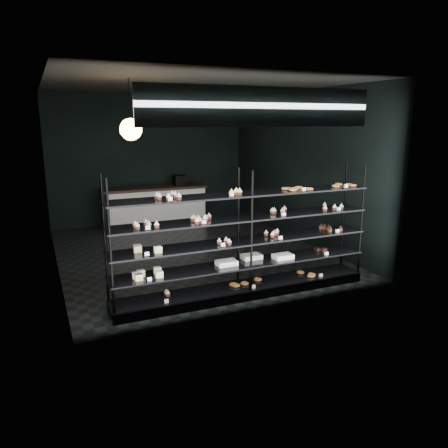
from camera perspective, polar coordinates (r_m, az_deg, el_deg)
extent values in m
cube|color=black|center=(8.84, -4.47, -3.60)|extent=(5.00, 6.00, 0.01)
cube|color=black|center=(8.48, -4.88, 17.49)|extent=(5.00, 6.00, 0.01)
cube|color=black|center=(11.38, -9.67, 8.25)|extent=(5.00, 0.01, 3.20)
cube|color=black|center=(5.79, 5.11, 3.58)|extent=(5.00, 0.01, 3.20)
cube|color=black|center=(8.06, -21.79, 5.45)|extent=(0.01, 6.00, 3.20)
cube|color=black|center=(9.62, 9.67, 7.34)|extent=(0.01, 6.00, 3.20)
cube|color=black|center=(6.69, 2.63, -8.77)|extent=(4.00, 0.50, 0.12)
cylinder|color=black|center=(5.62, -14.60, -3.56)|extent=(0.04, 0.04, 1.85)
cylinder|color=black|center=(6.04, -15.28, -2.43)|extent=(0.04, 0.04, 1.85)
cylinder|color=black|center=(6.21, 3.62, -1.54)|extent=(0.04, 0.04, 1.85)
cylinder|color=black|center=(6.59, 1.88, -0.64)|extent=(0.04, 0.04, 1.85)
cylinder|color=black|center=(7.30, 17.51, 0.13)|extent=(0.04, 0.04, 1.85)
cylinder|color=black|center=(7.63, 15.36, 0.82)|extent=(0.04, 0.04, 1.85)
cube|color=black|center=(6.66, 2.64, -8.05)|extent=(4.00, 0.50, 0.03)
cube|color=black|center=(6.54, 2.68, -5.19)|extent=(4.00, 0.50, 0.02)
cube|color=black|center=(6.43, 2.71, -2.24)|extent=(4.00, 0.50, 0.02)
cube|color=black|center=(6.35, 2.74, 0.81)|extent=(4.00, 0.50, 0.02)
cube|color=black|center=(6.28, 2.78, 3.92)|extent=(4.00, 0.50, 0.02)
cube|color=white|center=(5.68, -7.36, 3.20)|extent=(0.06, 0.04, 0.06)
cube|color=white|center=(5.99, 1.08, 3.84)|extent=(0.06, 0.04, 0.06)
cube|color=white|center=(6.55, 10.26, 4.45)|extent=(0.05, 0.04, 0.06)
cube|color=white|center=(7.02, 15.70, 4.75)|extent=(0.06, 0.04, 0.06)
cube|color=white|center=(5.68, -9.74, -0.48)|extent=(0.06, 0.04, 0.06)
cube|color=white|center=(5.91, -2.51, 0.23)|extent=(0.05, 0.04, 0.06)
cube|color=white|center=(6.46, 8.10, 1.26)|extent=(0.05, 0.04, 0.06)
cube|color=white|center=(6.97, 14.44, 1.85)|extent=(0.06, 0.04, 0.06)
cube|color=white|center=(5.76, -10.20, -3.92)|extent=(0.06, 0.04, 0.06)
cube|color=white|center=(6.07, -0.56, -2.80)|extent=(0.06, 0.04, 0.06)
cube|color=white|center=(6.53, 7.72, -1.77)|extent=(0.05, 0.04, 0.06)
cube|color=white|center=(7.09, 14.67, -0.88)|extent=(0.06, 0.04, 0.06)
cube|color=white|center=(5.89, -9.50, -7.11)|extent=(0.06, 0.04, 0.06)
cube|color=white|center=(7.05, 13.10, -3.82)|extent=(0.06, 0.04, 0.06)
cube|color=white|center=(6.07, -7.41, -9.97)|extent=(0.06, 0.04, 0.06)
cube|color=white|center=(6.53, 3.99, -8.16)|extent=(0.05, 0.04, 0.06)
cube|color=white|center=(7.10, 12.32, -6.62)|extent=(0.06, 0.04, 0.06)
cube|color=#0D1244|center=(5.78, 4.96, 15.02)|extent=(3.20, 0.04, 0.45)
cube|color=white|center=(5.76, 5.06, 15.02)|extent=(3.30, 0.02, 0.50)
cylinder|color=black|center=(6.76, -12.27, 15.77)|extent=(0.01, 0.01, 0.57)
sphere|color=#F4AC55|center=(6.75, -12.08, 11.99)|extent=(0.32, 0.32, 0.32)
cube|color=silver|center=(11.05, -9.00, 2.15)|extent=(2.46, 0.60, 0.92)
cube|color=black|center=(10.96, -9.09, 4.66)|extent=(2.56, 0.65, 0.06)
cube|color=black|center=(11.12, -5.80, 5.69)|extent=(0.30, 0.30, 0.25)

